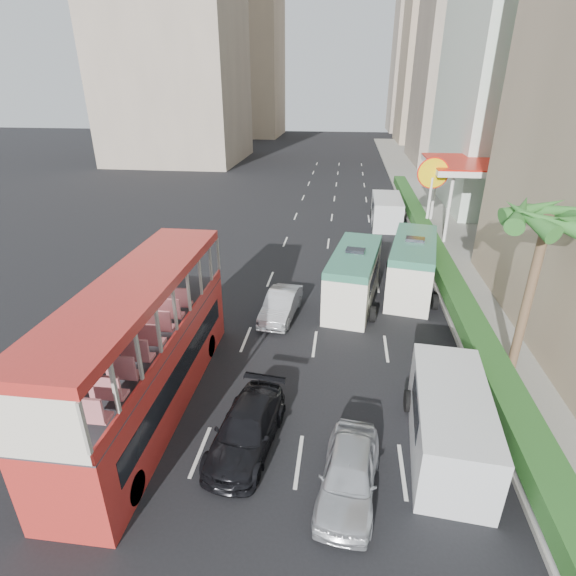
% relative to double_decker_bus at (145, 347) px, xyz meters
% --- Properties ---
extents(ground_plane, '(200.00, 200.00, 0.00)m').
position_rel_double_decker_bus_xyz_m(ground_plane, '(6.00, 0.00, -2.53)').
color(ground_plane, black).
rests_on(ground_plane, ground).
extents(double_decker_bus, '(2.50, 11.00, 5.06)m').
position_rel_double_decker_bus_xyz_m(double_decker_bus, '(0.00, 0.00, 0.00)').
color(double_decker_bus, red).
rests_on(double_decker_bus, ground).
extents(car_silver_lane_a, '(1.86, 4.17, 1.33)m').
position_rel_double_decker_bus_xyz_m(car_silver_lane_a, '(3.72, 7.38, -2.53)').
color(car_silver_lane_a, silver).
rests_on(car_silver_lane_a, ground).
extents(car_silver_lane_b, '(2.07, 4.15, 1.36)m').
position_rel_double_decker_bus_xyz_m(car_silver_lane_b, '(7.13, -2.95, -2.53)').
color(car_silver_lane_b, silver).
rests_on(car_silver_lane_b, ground).
extents(car_black, '(2.34, 4.64, 1.29)m').
position_rel_double_decker_bus_xyz_m(car_black, '(3.84, -1.50, -2.53)').
color(car_black, black).
rests_on(car_black, ground).
extents(van_asset, '(2.38, 4.91, 1.35)m').
position_rel_double_decker_bus_xyz_m(van_asset, '(7.48, 12.58, -2.53)').
color(van_asset, silver).
rests_on(van_asset, ground).
extents(minibus_near, '(3.13, 6.68, 2.85)m').
position_rel_double_decker_bus_xyz_m(minibus_near, '(7.31, 9.62, -1.11)').
color(minibus_near, silver).
rests_on(minibus_near, ground).
extents(minibus_far, '(3.37, 6.98, 2.97)m').
position_rel_double_decker_bus_xyz_m(minibus_far, '(10.55, 11.46, -1.05)').
color(minibus_far, silver).
rests_on(minibus_far, ground).
extents(panel_van_near, '(2.65, 5.64, 2.19)m').
position_rel_double_decker_bus_xyz_m(panel_van_near, '(10.27, -0.84, -1.43)').
color(panel_van_near, silver).
rests_on(panel_van_near, ground).
extents(panel_van_far, '(2.34, 5.69, 2.26)m').
position_rel_double_decker_bus_xyz_m(panel_van_far, '(10.11, 24.52, -1.40)').
color(panel_van_far, silver).
rests_on(panel_van_far, ground).
extents(sidewalk, '(6.00, 120.00, 0.18)m').
position_rel_double_decker_bus_xyz_m(sidewalk, '(15.00, 25.00, -2.44)').
color(sidewalk, '#99968C').
rests_on(sidewalk, ground).
extents(kerb_wall, '(0.30, 44.00, 1.00)m').
position_rel_double_decker_bus_xyz_m(kerb_wall, '(12.20, 14.00, -1.85)').
color(kerb_wall, silver).
rests_on(kerb_wall, sidewalk).
extents(hedge, '(1.10, 44.00, 0.70)m').
position_rel_double_decker_bus_xyz_m(hedge, '(12.20, 14.00, -1.00)').
color(hedge, '#2D6626').
rests_on(hedge, kerb_wall).
extents(palm_tree, '(0.36, 0.36, 6.40)m').
position_rel_double_decker_bus_xyz_m(palm_tree, '(13.80, 4.00, 0.85)').
color(palm_tree, brown).
rests_on(palm_tree, sidewalk).
extents(shell_station, '(6.50, 8.00, 5.50)m').
position_rel_double_decker_bus_xyz_m(shell_station, '(16.00, 23.00, 0.22)').
color(shell_station, silver).
rests_on(shell_station, ground).
extents(tower_far_a, '(14.00, 14.00, 44.00)m').
position_rel_double_decker_bus_xyz_m(tower_far_a, '(23.00, 82.00, 19.47)').
color(tower_far_a, tan).
rests_on(tower_far_a, ground).
extents(tower_far_b, '(14.00, 14.00, 40.00)m').
position_rel_double_decker_bus_xyz_m(tower_far_b, '(23.00, 104.00, 17.47)').
color(tower_far_b, tan).
rests_on(tower_far_b, ground).
extents(tower_left_b, '(16.00, 16.00, 46.00)m').
position_rel_double_decker_bus_xyz_m(tower_left_b, '(-16.00, 90.00, 20.47)').
color(tower_left_b, tan).
rests_on(tower_left_b, ground).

